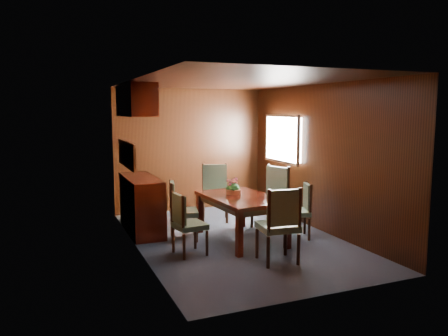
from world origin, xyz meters
name	(u,v)px	position (x,y,z in m)	size (l,w,h in m)	color
ground	(236,239)	(0.00, 0.00, 0.00)	(4.50, 4.50, 0.00)	#393E4E
room_shell	(222,133)	(-0.10, 0.33, 1.63)	(3.06, 4.52, 2.41)	black
sideboard	(141,204)	(-1.25, 1.00, 0.45)	(0.48, 1.40, 0.90)	#340D06
dining_table	(241,202)	(0.05, -0.07, 0.59)	(1.02, 1.52, 0.68)	#340D06
chair_left_near	(185,220)	(-0.94, -0.41, 0.48)	(0.45, 0.46, 0.87)	black
chair_left_far	(179,207)	(-0.81, 0.32, 0.51)	(0.51, 0.52, 0.91)	black
chair_right_near	(301,207)	(0.98, -0.28, 0.48)	(0.52, 0.53, 0.86)	black
chair_right_far	(273,193)	(0.87, 0.42, 0.58)	(0.62, 0.63, 1.05)	black
chair_head	(280,221)	(0.08, -1.20, 0.56)	(0.53, 0.51, 1.01)	black
chair_foot	(215,189)	(0.15, 1.28, 0.56)	(0.61, 0.60, 1.02)	black
flower_centerpiece	(234,186)	(0.02, 0.15, 0.80)	(0.25, 0.25, 0.25)	#A65732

